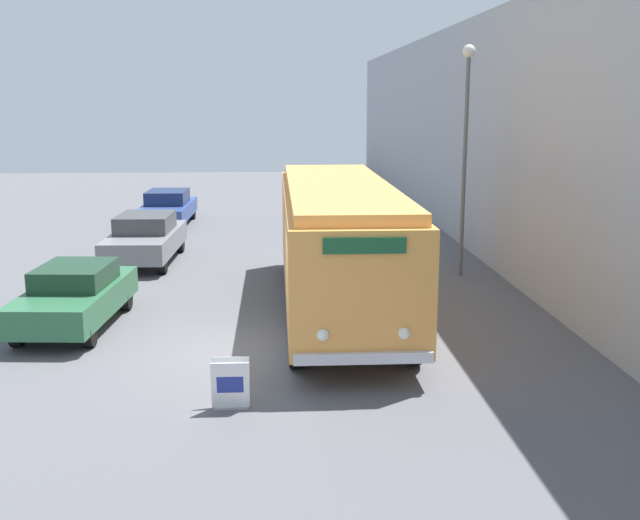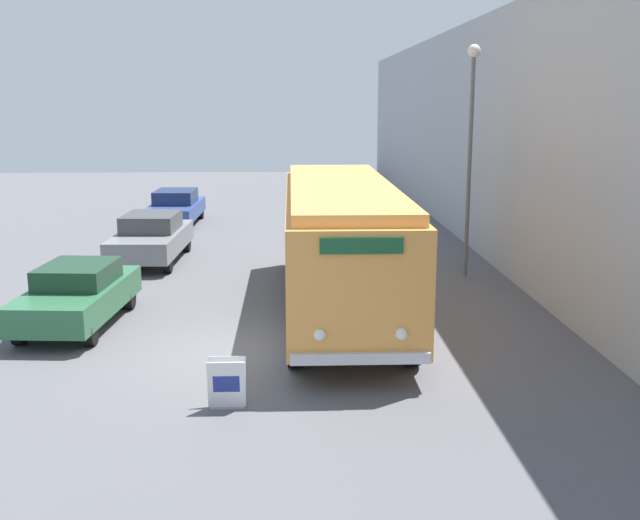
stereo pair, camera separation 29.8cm
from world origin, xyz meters
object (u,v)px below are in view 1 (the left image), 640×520
(parked_car_near, at_px, (75,295))
(parked_car_mid, at_px, (145,238))
(vintage_bus, at_px, (338,238))
(parked_car_far, at_px, (168,208))
(streetlamp, at_px, (466,129))
(sign_board, at_px, (230,385))

(parked_car_near, xyz_separation_m, parked_car_mid, (0.41, 6.99, 0.06))
(vintage_bus, distance_m, parked_car_far, 14.60)
(parked_car_mid, height_order, parked_car_far, parked_car_mid)
(streetlamp, distance_m, parked_car_near, 11.55)
(vintage_bus, height_order, parked_car_mid, vintage_bus)
(vintage_bus, relative_size, parked_car_mid, 2.29)
(sign_board, bearing_deg, parked_car_far, 100.91)
(streetlamp, bearing_deg, sign_board, -123.36)
(vintage_bus, xyz_separation_m, parked_car_far, (-5.99, 13.27, -1.07))
(vintage_bus, height_order, parked_car_near, vintage_bus)
(parked_car_mid, bearing_deg, vintage_bus, -44.35)
(parked_car_mid, distance_m, parked_car_far, 7.33)
(parked_car_near, relative_size, parked_car_far, 0.93)
(streetlamp, distance_m, parked_car_far, 14.34)
(streetlamp, height_order, parked_car_near, streetlamp)
(sign_board, xyz_separation_m, parked_car_mid, (-3.37, 11.87, 0.38))
(sign_board, bearing_deg, vintage_bus, 68.80)
(sign_board, distance_m, parked_car_mid, 12.34)
(vintage_bus, bearing_deg, streetlamp, 42.01)
(sign_board, height_order, parked_car_near, parked_car_near)
(streetlamp, xyz_separation_m, parked_car_near, (-10.00, -4.57, -3.53))
(vintage_bus, bearing_deg, parked_car_mid, 133.57)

